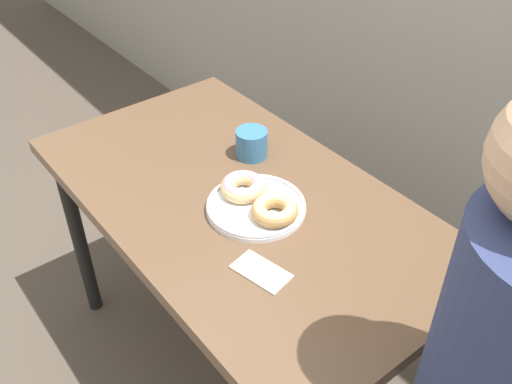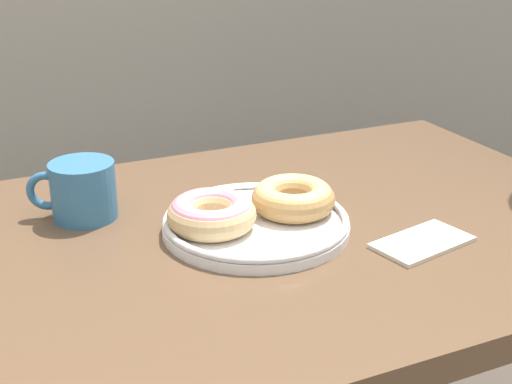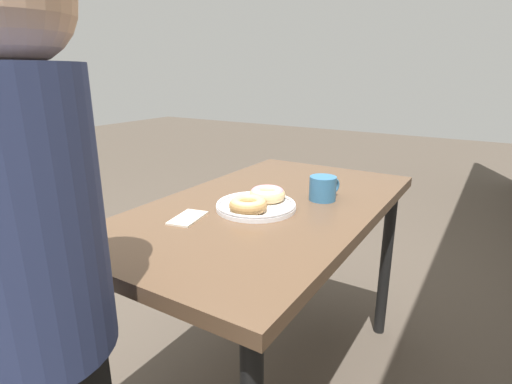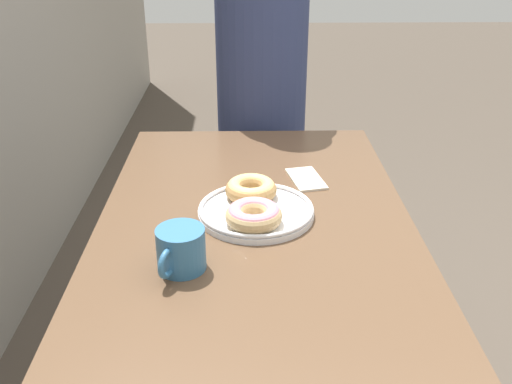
{
  "view_description": "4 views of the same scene",
  "coord_description": "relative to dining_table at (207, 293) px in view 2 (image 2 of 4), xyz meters",
  "views": [
    {
      "loc": [
        1.0,
        -0.51,
        1.74
      ],
      "look_at": [
        0.08,
        0.22,
        0.83
      ],
      "focal_mm": 40.0,
      "sensor_mm": 36.0,
      "label": 1
    },
    {
      "loc": [
        -0.31,
        -0.62,
        1.2
      ],
      "look_at": [
        0.08,
        0.22,
        0.83
      ],
      "focal_mm": 50.0,
      "sensor_mm": 36.0,
      "label": 2
    },
    {
      "loc": [
        1.15,
        0.88,
        1.21
      ],
      "look_at": [
        0.08,
        0.22,
        0.83
      ],
      "focal_mm": 28.0,
      "sensor_mm": 36.0,
      "label": 3
    },
    {
      "loc": [
        -1.07,
        0.24,
        1.4
      ],
      "look_at": [
        0.08,
        0.22,
        0.83
      ],
      "focal_mm": 40.0,
      "sensor_mm": 36.0,
      "label": 4
    }
  ],
  "objects": [
    {
      "name": "coffee_mug",
      "position": [
        -0.14,
        0.15,
        0.13
      ],
      "size": [
        0.13,
        0.1,
        0.09
      ],
      "color": "teal",
      "rests_on": "dining_table"
    },
    {
      "name": "napkin",
      "position": [
        0.27,
        -0.14,
        0.09
      ],
      "size": [
        0.15,
        0.1,
        0.01
      ],
      "color": "beige",
      "rests_on": "dining_table"
    },
    {
      "name": "dining_table",
      "position": [
        0.0,
        0.0,
        0.0
      ],
      "size": [
        1.27,
        0.71,
        0.77
      ],
      "color": "brown",
      "rests_on": "ground_plane"
    },
    {
      "name": "donut_plate",
      "position": [
        0.08,
        0.0,
        0.11
      ],
      "size": [
        0.29,
        0.27,
        0.06
      ],
      "color": "white",
      "rests_on": "dining_table"
    }
  ]
}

